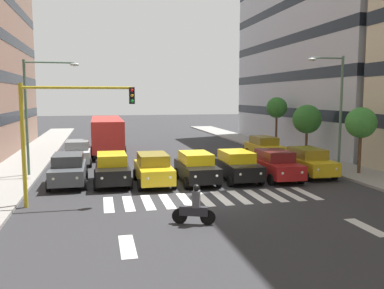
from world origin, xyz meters
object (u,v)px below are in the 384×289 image
Objects in this scene: car_6 at (68,169)px; car_2 at (237,166)px; car_0 at (308,162)px; street_lamp_right at (36,104)px; street_tree_2 at (277,108)px; car_row2_1 at (78,152)px; car_1 at (275,165)px; car_5 at (112,169)px; street_tree_0 at (361,123)px; bus_behind_traffic at (107,131)px; car_3 at (196,167)px; car_4 at (153,169)px; traffic_light_gantry at (57,123)px; street_lamp_left at (336,103)px; car_row2_0 at (264,147)px; motorcycle_with_rider at (195,208)px; street_tree_1 at (307,119)px.

car_2 is at bearing 174.51° from car_6.
car_0 is 0.64× the size of street_lamp_right.
car_2 is at bearing 57.30° from street_tree_2.
car_row2_1 is at bearing -91.31° from car_6.
car_2 is (2.33, -0.19, 0.00)m from car_1.
street_lamp_right reaches higher than car_5.
street_tree_0 is at bearing 88.71° from street_tree_2.
bus_behind_traffic is at bearing -56.20° from car_1.
street_tree_2 reaches higher than car_3.
car_5 is 0.64× the size of street_lamp_right.
car_3 and car_4 have the same top height.
traffic_light_gantry reaches higher than car_3.
bus_behind_traffic is 19.46m from street_lamp_left.
street_tree_2 is (-17.87, -16.38, 0.10)m from traffic_light_gantry.
street_tree_0 is (-3.20, 0.56, 2.39)m from car_0.
car_row2_0 is at bearing -154.61° from car_6.
traffic_light_gantry is 1.34× the size of street_tree_0.
street_lamp_right is (4.35, -3.16, 3.56)m from car_5.
car_1 is at bearing 178.28° from car_4.
car_4 is 0.42× the size of bus_behind_traffic.
car_6 is 0.95× the size of street_tree_2.
street_tree_0 is (-15.13, 14.20, 1.42)m from bus_behind_traffic.
street_lamp_right is (11.53, -3.75, 3.56)m from car_2.
bus_behind_traffic is (12.16, -6.18, 0.97)m from car_row2_0.
bus_behind_traffic is (4.71, -14.08, 0.97)m from car_3.
street_lamp_right reaches higher than car_6.
street_lamp_left is at bearing 155.08° from car_row2_1.
car_3 is at bearing 157.15° from street_lamp_right.
street_tree_2 is at bearing -146.19° from car_6.
car_4 is at bearing 166.10° from car_5.
car_2 is 10.65m from traffic_light_gantry.
car_0 is at bearing 168.27° from street_lamp_right.
street_tree_2 is (-12.56, -20.38, 3.20)m from motorcycle_with_rider.
street_tree_1 is (-15.11, -5.93, 2.26)m from car_5.
street_tree_1 reaches higher than car_6.
car_4 is 1.00× the size of car_6.
car_3 is 1.00× the size of car_5.
traffic_light_gantry reaches higher than bus_behind_traffic.
car_4 and car_row2_1 have the same top height.
car_5 is 8.62m from motorcycle_with_rider.
traffic_light_gantry is (11.96, 3.35, 2.86)m from car_1.
traffic_light_gantry is at bearing 104.61° from street_lamp_right.
car_5 reaches higher than motorcycle_with_rider.
car_0 is 1.00× the size of car_1.
car_1 is at bearing 174.68° from car_6.
street_tree_0 is (-1.32, 0.75, -1.25)m from street_lamp_left.
car_6 is at bearing -90.90° from traffic_light_gantry.
street_tree_1 is (-1.30, -5.97, -1.38)m from street_lamp_left.
car_3 and car_row2_1 have the same top height.
street_tree_0 reaches higher than car_1.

